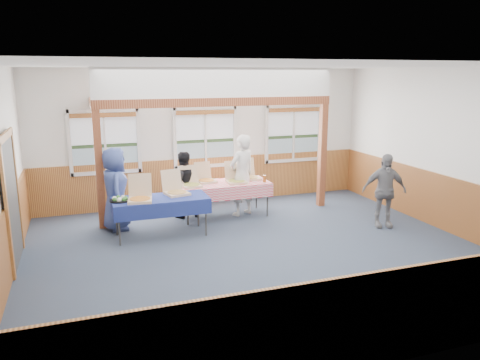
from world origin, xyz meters
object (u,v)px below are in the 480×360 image
at_px(table_right, 224,185).
at_px(man_blue, 115,189).
at_px(woman_black, 183,185).
at_px(table_left, 160,201).
at_px(person_grey, 384,191).
at_px(woman_white, 242,175).

height_order(table_right, man_blue, man_blue).
bearing_deg(woman_black, table_left, 51.69).
relative_size(table_left, man_blue, 1.16).
bearing_deg(table_left, person_grey, -24.59).
distance_m(table_right, woman_white, 0.45).
height_order(woman_white, man_blue, woman_white).
xyz_separation_m(table_right, person_grey, (2.86, -1.76, 0.06)).
height_order(table_left, table_right, same).
relative_size(woman_white, woman_black, 1.24).
bearing_deg(man_blue, table_left, -130.31).
xyz_separation_m(woman_white, woman_black, (-1.27, 0.26, -0.17)).
xyz_separation_m(table_left, woman_black, (0.67, 1.04, 0.02)).
xyz_separation_m(table_left, man_blue, (-0.78, 0.67, 0.13)).
bearing_deg(woman_white, table_left, -0.82).
distance_m(man_blue, person_grey, 5.41).
height_order(table_left, person_grey, person_grey).
bearing_deg(table_right, man_blue, -164.60).
bearing_deg(man_blue, table_right, -86.28).
bearing_deg(table_right, woman_black, 176.48).
relative_size(table_right, woman_white, 1.17).
relative_size(woman_black, person_grey, 0.95).
bearing_deg(woman_black, man_blue, 8.95).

